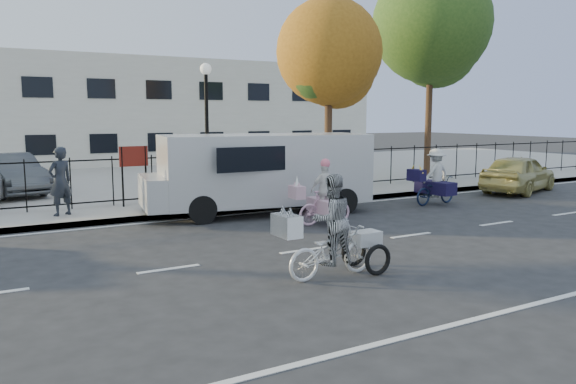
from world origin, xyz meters
TOP-DOWN VIEW (x-y plane):
  - ground at (0.00, 0.00)m, footprint 120.00×120.00m
  - road_markings at (0.00, 0.00)m, footprint 60.00×9.52m
  - curb at (0.00, 5.05)m, footprint 60.00×0.10m
  - sidewalk at (0.00, 6.10)m, footprint 60.00×2.20m
  - parking_lot at (0.00, 15.00)m, footprint 60.00×15.60m
  - iron_fence at (0.00, 7.20)m, footprint 58.00×0.06m
  - building at (0.00, 25.00)m, footprint 34.00×10.00m
  - lamppost at (0.50, 6.80)m, footprint 0.36×0.36m
  - street_sign at (-1.85, 6.80)m, footprint 0.85×0.06m
  - zebra_trike at (-0.62, -1.92)m, footprint 2.16×0.82m
  - unicorn_bike at (1.92, 2.18)m, footprint 1.75×1.22m
  - bull_bike at (6.86, 3.20)m, footprint 1.96×1.35m
  - white_van at (1.26, 4.50)m, footprint 6.80×3.12m
  - gold_sedan at (11.67, 3.80)m, footprint 4.48×2.93m
  - pedestrian at (-4.01, 6.18)m, footprint 0.81×0.70m
  - lot_car_c at (-4.92, 11.41)m, footprint 2.40×4.49m
  - lot_car_d at (3.67, 11.12)m, footprint 2.56×4.54m
  - tree_mid at (5.60, 7.36)m, footprint 3.86×3.86m
  - tree_east at (11.40, 8.26)m, footprint 5.01×5.01m

SIDE VIEW (x-z plane):
  - ground at x=0.00m, z-range 0.00..0.00m
  - road_markings at x=0.00m, z-range 0.00..0.01m
  - curb at x=0.00m, z-range 0.00..0.15m
  - sidewalk at x=0.00m, z-range 0.00..0.15m
  - parking_lot at x=0.00m, z-range 0.00..0.15m
  - unicorn_bike at x=1.92m, z-range -0.23..1.52m
  - gold_sedan at x=11.67m, z-range 0.00..1.42m
  - zebra_trike at x=-0.62m, z-range -0.21..1.64m
  - bull_bike at x=6.86m, z-range -0.18..1.62m
  - lot_car_c at x=-4.92m, z-range 0.15..1.55m
  - lot_car_d at x=3.67m, z-range 0.15..1.61m
  - iron_fence at x=0.00m, z-range 0.15..1.65m
  - pedestrian at x=-4.01m, z-range 0.15..2.03m
  - white_van at x=1.26m, z-range 0.12..2.43m
  - street_sign at x=-1.85m, z-range 0.52..2.32m
  - building at x=0.00m, z-range 0.00..6.00m
  - lamppost at x=0.50m, z-range 0.95..5.28m
  - tree_mid at x=5.60m, z-range 1.41..8.48m
  - tree_east at x=11.40m, z-range 1.84..11.03m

